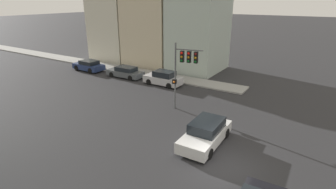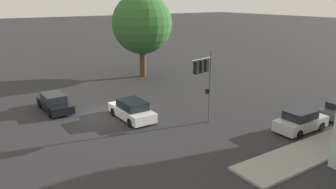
# 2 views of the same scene
# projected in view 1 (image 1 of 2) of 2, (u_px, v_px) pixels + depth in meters

# --- Properties ---
(ground_plane) EXTENTS (300.00, 300.00, 0.00)m
(ground_plane) POSITION_uv_depth(u_px,v_px,m) (225.00, 168.00, 14.43)
(ground_plane) COLOR #28282B
(sidewalk_strip) EXTENTS (2.53, 60.00, 0.15)m
(sidewalk_strip) POSITION_uv_depth(u_px,v_px,m) (57.00, 57.00, 41.31)
(sidewalk_strip) COLOR gray
(sidewalk_strip) RESTS_ON ground_plane
(rowhouse_backdrop) EXTENTS (7.48, 19.61, 11.96)m
(rowhouse_backdrop) POSITION_uv_depth(u_px,v_px,m) (155.00, 23.00, 35.49)
(rowhouse_backdrop) COLOR #ADBCB2
(rowhouse_backdrop) RESTS_ON ground_plane
(traffic_signal) EXTENTS (0.95, 2.33, 5.55)m
(traffic_signal) POSITION_uv_depth(u_px,v_px,m) (185.00, 63.00, 20.67)
(traffic_signal) COLOR #515456
(traffic_signal) RESTS_ON ground_plane
(crossing_car_0) EXTENTS (4.68, 2.09, 1.53)m
(crossing_car_0) POSITION_uv_depth(u_px,v_px,m) (206.00, 133.00, 16.70)
(crossing_car_0) COLOR silver
(crossing_car_0) RESTS_ON ground_plane
(parked_car_0) EXTENTS (1.86, 4.15, 1.54)m
(parked_car_0) POSITION_uv_depth(u_px,v_px,m) (163.00, 78.00, 28.18)
(parked_car_0) COLOR #B7B7BC
(parked_car_0) RESTS_ON ground_plane
(parked_car_1) EXTENTS (1.93, 4.56, 1.29)m
(parked_car_1) POSITION_uv_depth(u_px,v_px,m) (125.00, 72.00, 30.93)
(parked_car_1) COLOR #4C5156
(parked_car_1) RESTS_ON ground_plane
(parked_car_2) EXTENTS (2.08, 4.26, 1.35)m
(parked_car_2) POSITION_uv_depth(u_px,v_px,m) (89.00, 66.00, 33.79)
(parked_car_2) COLOR navy
(parked_car_2) RESTS_ON ground_plane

